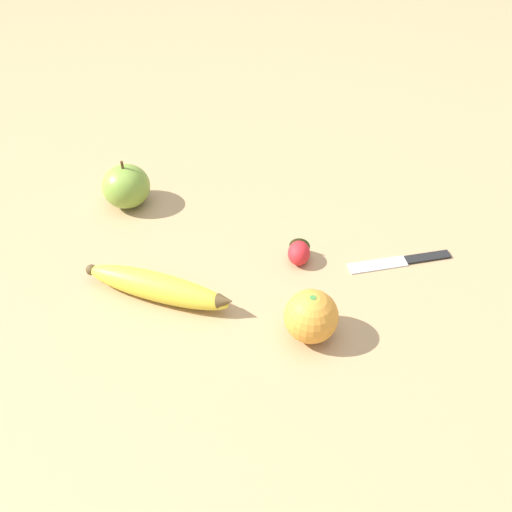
{
  "coord_description": "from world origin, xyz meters",
  "views": [
    {
      "loc": [
        0.19,
        0.63,
        0.63
      ],
      "look_at": [
        0.02,
        0.01,
        0.03
      ],
      "focal_mm": 42.0,
      "sensor_mm": 36.0,
      "label": 1
    }
  ],
  "objects_px": {
    "apple": "(126,186)",
    "orange": "(311,316)",
    "paring_knife": "(404,260)",
    "strawberry": "(299,251)",
    "banana": "(158,287)"
  },
  "relations": [
    {
      "from": "apple",
      "to": "orange",
      "type": "bearing_deg",
      "value": 119.83
    },
    {
      "from": "apple",
      "to": "paring_knife",
      "type": "height_order",
      "value": "apple"
    },
    {
      "from": "strawberry",
      "to": "apple",
      "type": "height_order",
      "value": "apple"
    },
    {
      "from": "strawberry",
      "to": "paring_knife",
      "type": "bearing_deg",
      "value": -84.82
    },
    {
      "from": "banana",
      "to": "paring_knife",
      "type": "height_order",
      "value": "banana"
    },
    {
      "from": "banana",
      "to": "paring_knife",
      "type": "relative_size",
      "value": 1.26
    },
    {
      "from": "banana",
      "to": "apple",
      "type": "relative_size",
      "value": 2.41
    },
    {
      "from": "apple",
      "to": "strawberry",
      "type": "bearing_deg",
      "value": 138.27
    },
    {
      "from": "strawberry",
      "to": "apple",
      "type": "relative_size",
      "value": 0.65
    },
    {
      "from": "strawberry",
      "to": "paring_knife",
      "type": "distance_m",
      "value": 0.16
    },
    {
      "from": "apple",
      "to": "paring_knife",
      "type": "distance_m",
      "value": 0.47
    },
    {
      "from": "banana",
      "to": "apple",
      "type": "distance_m",
      "value": 0.23
    },
    {
      "from": "strawberry",
      "to": "paring_knife",
      "type": "height_order",
      "value": "strawberry"
    },
    {
      "from": "orange",
      "to": "paring_knife",
      "type": "height_order",
      "value": "orange"
    },
    {
      "from": "paring_knife",
      "to": "banana",
      "type": "bearing_deg",
      "value": 89.59
    }
  ]
}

